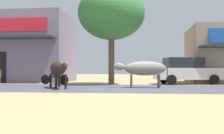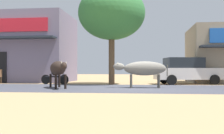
# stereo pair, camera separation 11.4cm
# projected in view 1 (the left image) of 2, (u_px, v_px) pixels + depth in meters

# --- Properties ---
(ground) EXTENTS (80.00, 80.00, 0.00)m
(ground) POSITION_uv_depth(u_px,v_px,m) (133.00, 88.00, 13.38)
(ground) COLOR tan
(asphalt_road) EXTENTS (72.00, 6.05, 0.00)m
(asphalt_road) POSITION_uv_depth(u_px,v_px,m) (133.00, 88.00, 13.38)
(asphalt_road) COLOR #42434D
(asphalt_road) RESTS_ON ground
(storefront_left_cafe) EXTENTS (7.70, 5.81, 5.00)m
(storefront_left_cafe) POSITION_uv_depth(u_px,v_px,m) (19.00, 49.00, 20.86)
(storefront_left_cafe) COLOR slate
(storefront_left_cafe) RESTS_ON ground
(roadside_tree) EXTENTS (4.11, 4.11, 6.03)m
(roadside_tree) POSITION_uv_depth(u_px,v_px,m) (111.00, 13.00, 16.86)
(roadside_tree) COLOR brown
(roadside_tree) RESTS_ON ground
(parked_hatchback_car) EXTENTS (4.28, 2.42, 1.64)m
(parked_hatchback_car) POSITION_uv_depth(u_px,v_px,m) (186.00, 71.00, 17.09)
(parked_hatchback_car) COLOR silver
(parked_hatchback_car) RESTS_ON ground
(parked_motorcycle) EXTENTS (1.80, 0.32, 1.04)m
(parked_motorcycle) POSITION_uv_depth(u_px,v_px,m) (55.00, 77.00, 16.86)
(parked_motorcycle) COLOR black
(parked_motorcycle) RESTS_ON ground
(cow_near_brown) EXTENTS (1.68, 2.50, 1.32)m
(cow_near_brown) POSITION_uv_depth(u_px,v_px,m) (58.00, 68.00, 13.28)
(cow_near_brown) COLOR #2D211C
(cow_near_brown) RESTS_ON ground
(cow_far_dark) EXTENTS (2.70, 0.67, 1.32)m
(cow_far_dark) POSITION_uv_depth(u_px,v_px,m) (144.00, 69.00, 13.62)
(cow_far_dark) COLOR slate
(cow_far_dark) RESTS_ON ground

